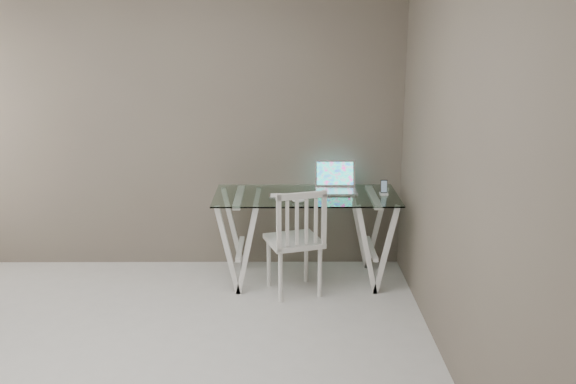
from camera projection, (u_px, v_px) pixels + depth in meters
name	position (u px, v px, depth m)	size (l,w,h in m)	color
room	(79.00, 103.00, 3.24)	(4.50, 4.52, 2.71)	#BBB9B3
desk	(306.00, 237.00, 5.33)	(1.50, 0.70, 0.75)	silver
chair	(297.00, 237.00, 5.01)	(0.50, 0.50, 0.88)	silver
laptop	(336.00, 184.00, 5.37)	(0.34, 0.30, 0.23)	silver
keyboard	(287.00, 196.00, 5.20)	(0.29, 0.12, 0.01)	silver
mouse	(298.00, 200.00, 5.02)	(0.10, 0.06, 0.03)	white
phone_dock	(384.00, 191.00, 5.24)	(0.07, 0.07, 0.12)	white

